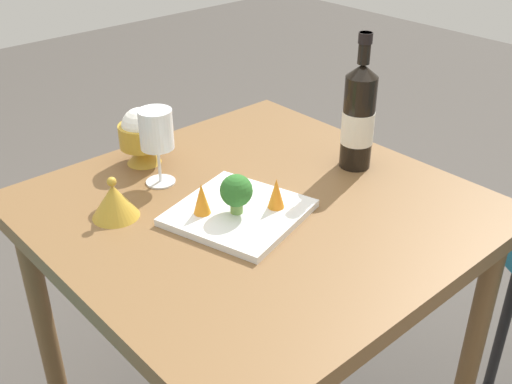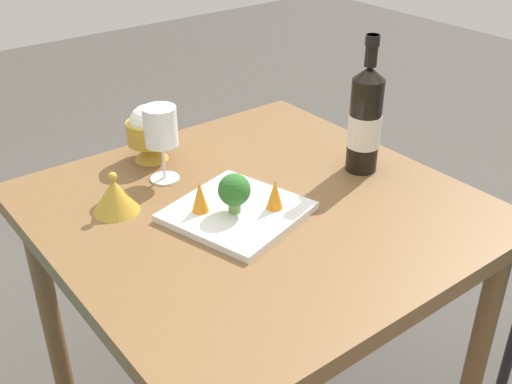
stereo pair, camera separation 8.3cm
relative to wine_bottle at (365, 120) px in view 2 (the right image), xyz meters
The scene contains 9 objects.
dining_table 0.37m from the wine_bottle, behind, with size 0.88×0.88×0.73m.
wine_bottle is the anchor object (origin of this frame).
wine_glass 0.47m from the wine_bottle, 148.59° to the left, with size 0.08×0.08×0.18m.
rice_bowl 0.52m from the wine_bottle, 136.20° to the left, with size 0.11×0.11×0.14m.
rice_bowl_lid 0.59m from the wine_bottle, 161.61° to the left, with size 0.10×0.10×0.09m.
serving_plate 0.38m from the wine_bottle, behind, with size 0.31×0.31×0.02m.
broccoli_floret 0.38m from the wine_bottle, behind, with size 0.07×0.07×0.09m.
carrot_garnish_left 0.43m from the wine_bottle, behind, with size 0.04×0.04×0.07m.
carrot_garnish_right 0.31m from the wine_bottle, behind, with size 0.04×0.04×0.07m.
Camera 2 is at (-0.70, -0.91, 1.42)m, focal length 43.26 mm.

